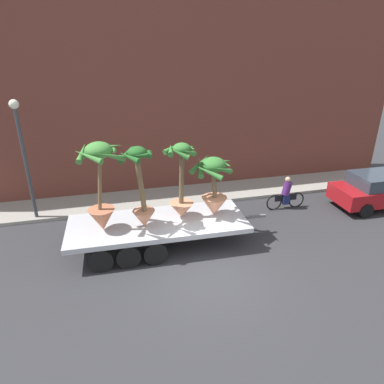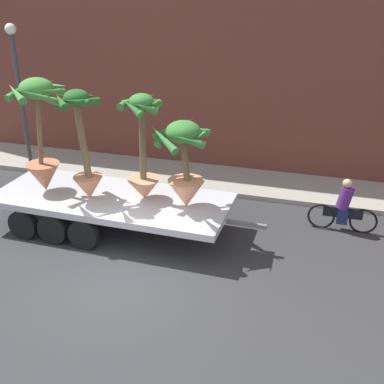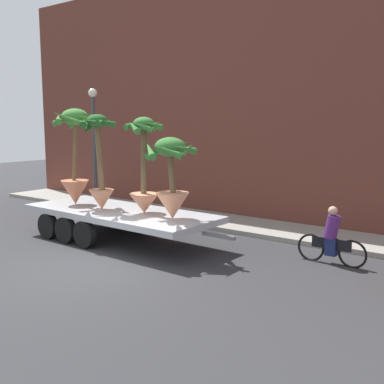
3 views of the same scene
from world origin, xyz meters
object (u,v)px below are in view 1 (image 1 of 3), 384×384
potted_palm_middle (182,185)px  potted_palm_extra (101,187)px  parked_car (382,189)px  flatbed_trailer (151,227)px  potted_palm_rear (141,190)px  street_lamp (22,146)px  potted_palm_front (214,186)px  cyclist (286,195)px

potted_palm_middle → potted_palm_extra: size_ratio=0.91×
parked_car → flatbed_trailer: bearing=-175.3°
potted_palm_rear → street_lamp: 5.45m
potted_palm_front → flatbed_trailer: bearing=179.7°
potted_palm_middle → street_lamp: 6.46m
cyclist → potted_palm_middle: bearing=-163.1°
potted_palm_rear → cyclist: potted_palm_rear is taller
potted_palm_rear → cyclist: bearing=16.5°
potted_palm_extra → cyclist: bearing=13.0°
potted_palm_rear → parked_car: bearing=5.9°
flatbed_trailer → street_lamp: size_ratio=1.53×
flatbed_trailer → parked_car: bearing=4.7°
potted_palm_front → potted_palm_extra: 3.92m
potted_palm_middle → potted_palm_extra: (-2.75, -0.26, 0.32)m
cyclist → parked_car: 4.40m
potted_palm_front → street_lamp: 7.55m
potted_palm_front → cyclist: bearing=23.3°
cyclist → potted_palm_rear: bearing=-163.5°
potted_palm_middle → potted_palm_rear: bearing=-164.9°
parked_car → potted_palm_middle: bearing=-175.5°
potted_palm_extra → street_lamp: 4.42m
potted_palm_extra → parked_car: bearing=4.7°
cyclist → street_lamp: 11.10m
potted_palm_rear → potted_palm_front: bearing=5.4°
potted_palm_front → potted_palm_extra: size_ratio=0.73×
flatbed_trailer → potted_palm_extra: potted_palm_extra is taller
flatbed_trailer → street_lamp: bearing=144.4°
flatbed_trailer → parked_car: parked_car is taller
potted_palm_middle → street_lamp: (-5.61, 3.05, 0.98)m
potted_palm_extra → parked_car: 12.33m
parked_car → cyclist: bearing=169.3°
parked_car → potted_palm_rear: bearing=-174.1°
flatbed_trailer → potted_palm_extra: size_ratio=2.40×
cyclist → potted_palm_front: bearing=-156.7°
potted_palm_front → potted_palm_middle: bearing=172.6°
potted_palm_extra → cyclist: 8.27m
potted_palm_middle → street_lamp: street_lamp is taller
potted_palm_middle → flatbed_trailer: bearing=-173.4°
potted_palm_rear → potted_palm_middle: bearing=15.1°
potted_palm_middle → potted_palm_extra: bearing=-174.6°
potted_palm_middle → cyclist: bearing=16.9°
street_lamp → potted_palm_front: bearing=-25.3°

